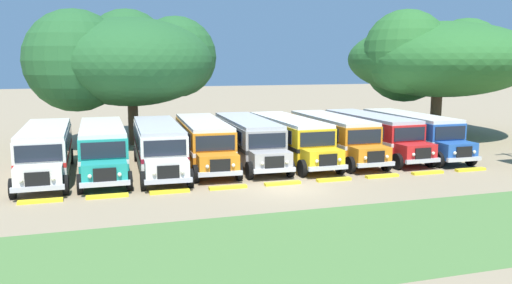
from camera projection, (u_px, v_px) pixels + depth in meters
name	position (u px, v px, depth m)	size (l,w,h in m)	color
ground_plane	(289.00, 189.00, 27.09)	(220.00, 220.00, 0.00)	#937F60
foreground_grass_strip	(364.00, 237.00, 19.64)	(80.00, 8.06, 0.01)	#4C7538
parked_bus_slot_0	(46.00, 149.00, 29.85)	(2.74, 10.85, 2.82)	silver
parked_bus_slot_1	(103.00, 146.00, 30.79)	(2.73, 10.85, 2.82)	teal
parked_bus_slot_2	(158.00, 144.00, 31.46)	(3.02, 10.88, 2.82)	silver
parked_bus_slot_3	(204.00, 140.00, 33.14)	(3.14, 10.90, 2.82)	orange
parked_bus_slot_4	(248.00, 138.00, 33.99)	(2.98, 10.88, 2.82)	#9E9993
parked_bus_slot_5	(290.00, 137.00, 34.55)	(2.84, 10.86, 2.82)	yellow
parked_bus_slot_6	(333.00, 135.00, 35.54)	(2.71, 10.84, 2.82)	orange
parked_bus_slot_7	(372.00, 133.00, 36.58)	(2.99, 10.88, 2.82)	red
parked_bus_slot_8	(411.00, 132.00, 37.16)	(2.76, 10.85, 2.82)	#23519E
curb_wheelstop_0	(40.00, 201.00, 24.43)	(2.00, 0.36, 0.15)	yellow
curb_wheelstop_1	(107.00, 196.00, 25.31)	(2.00, 0.36, 0.15)	yellow
curb_wheelstop_2	(170.00, 192.00, 26.20)	(2.00, 0.36, 0.15)	yellow
curb_wheelstop_3	(228.00, 187.00, 27.08)	(2.00, 0.36, 0.15)	yellow
curb_wheelstop_4	(283.00, 183.00, 27.97)	(2.00, 0.36, 0.15)	yellow
curb_wheelstop_5	(334.00, 180.00, 28.85)	(2.00, 0.36, 0.15)	yellow
curb_wheelstop_6	(382.00, 176.00, 29.73)	(2.00, 0.36, 0.15)	yellow
curb_wheelstop_7	(428.00, 173.00, 30.62)	(2.00, 0.36, 0.15)	yellow
curb_wheelstop_8	(470.00, 170.00, 31.50)	(2.00, 0.36, 0.15)	yellow
broad_shade_tree	(127.00, 59.00, 41.05)	(14.83, 14.47, 10.90)	brown
secondary_tree	(432.00, 58.00, 46.23)	(15.28, 17.49, 10.72)	brown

